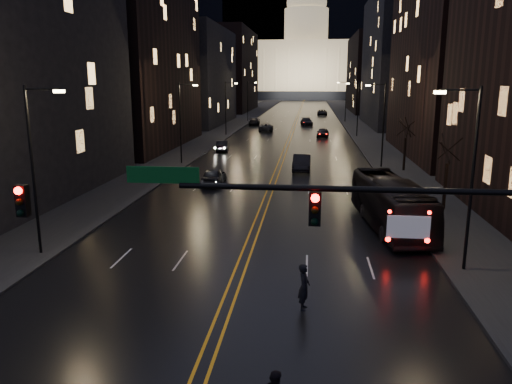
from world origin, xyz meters
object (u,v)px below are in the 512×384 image
(traffic_signal, at_px, (399,228))
(receding_car_a, at_px, (302,163))
(oncoming_car_a, at_px, (214,176))
(pedestrian_a, at_px, (304,287))
(bus, at_px, (390,203))
(oncoming_car_b, at_px, (223,146))

(traffic_signal, relative_size, receding_car_a, 3.38)
(traffic_signal, xyz_separation_m, receding_car_a, (-3.41, 37.51, -4.26))
(traffic_signal, height_order, oncoming_car_a, traffic_signal)
(oncoming_car_a, relative_size, receding_car_a, 0.90)
(traffic_signal, height_order, pedestrian_a, traffic_signal)
(bus, height_order, oncoming_car_b, bus)
(receding_car_a, relative_size, pedestrian_a, 2.60)
(bus, relative_size, pedestrian_a, 5.75)
(receding_car_a, bearing_deg, oncoming_car_b, 129.44)
(bus, xyz_separation_m, oncoming_car_b, (-16.74, 33.51, -0.87))
(traffic_signal, bearing_deg, receding_car_a, 95.19)
(bus, distance_m, pedestrian_a, 13.50)
(oncoming_car_b, xyz_separation_m, receding_car_a, (10.74, -13.40, 0.14))
(oncoming_car_a, xyz_separation_m, receding_car_a, (7.77, 8.07, 0.06))
(oncoming_car_a, relative_size, oncoming_car_b, 1.08)
(pedestrian_a, bearing_deg, oncoming_car_b, 20.13)
(oncoming_car_b, bearing_deg, receding_car_a, 121.42)
(bus, bearing_deg, oncoming_car_b, 109.58)
(pedestrian_a, bearing_deg, receding_car_a, 7.37)
(receding_car_a, bearing_deg, pedestrian_a, -88.02)
(oncoming_car_b, bearing_deg, pedestrian_a, 96.72)
(bus, xyz_separation_m, pedestrian_a, (-5.29, -12.41, -0.59))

